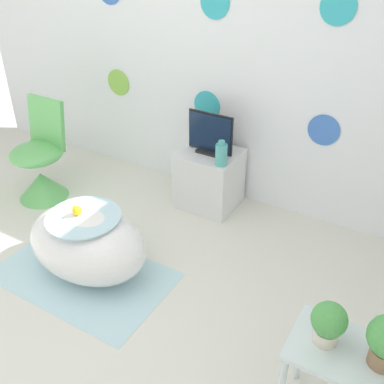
{
  "coord_description": "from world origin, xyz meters",
  "views": [
    {
      "loc": [
        1.57,
        -0.77,
        2.0
      ],
      "look_at": [
        0.5,
        1.03,
        0.7
      ],
      "focal_mm": 42.0,
      "sensor_mm": 36.0,
      "label": 1
    }
  ],
  "objects_px": {
    "tv": "(210,135)",
    "chair": "(40,168)",
    "bathtub": "(87,243)",
    "vase": "(221,154)",
    "potted_plant_left": "(329,322)"
  },
  "relations": [
    {
      "from": "tv",
      "to": "chair",
      "type": "bearing_deg",
      "value": -154.22
    },
    {
      "from": "bathtub",
      "to": "potted_plant_left",
      "type": "xyz_separation_m",
      "value": [
        1.55,
        -0.22,
        0.37
      ]
    },
    {
      "from": "potted_plant_left",
      "to": "tv",
      "type": "bearing_deg",
      "value": 133.95
    },
    {
      "from": "chair",
      "to": "vase",
      "type": "height_order",
      "value": "chair"
    },
    {
      "from": "bathtub",
      "to": "tv",
      "type": "xyz_separation_m",
      "value": [
        0.28,
        1.1,
        0.38
      ]
    },
    {
      "from": "bathtub",
      "to": "chair",
      "type": "bearing_deg",
      "value": 151.87
    },
    {
      "from": "bathtub",
      "to": "chair",
      "type": "height_order",
      "value": "chair"
    },
    {
      "from": "bathtub",
      "to": "tv",
      "type": "distance_m",
      "value": 1.19
    },
    {
      "from": "chair",
      "to": "bathtub",
      "type": "bearing_deg",
      "value": -28.13
    },
    {
      "from": "bathtub",
      "to": "vase",
      "type": "bearing_deg",
      "value": 65.33
    },
    {
      "from": "bathtub",
      "to": "vase",
      "type": "height_order",
      "value": "vase"
    },
    {
      "from": "chair",
      "to": "vase",
      "type": "distance_m",
      "value": 1.49
    },
    {
      "from": "bathtub",
      "to": "vase",
      "type": "xyz_separation_m",
      "value": [
        0.44,
        0.96,
        0.32
      ]
    },
    {
      "from": "tv",
      "to": "vase",
      "type": "bearing_deg",
      "value": -39.34
    },
    {
      "from": "tv",
      "to": "potted_plant_left",
      "type": "height_order",
      "value": "tv"
    }
  ]
}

